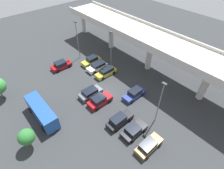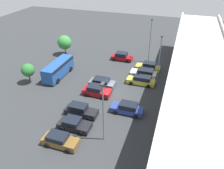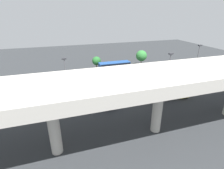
# 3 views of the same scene
# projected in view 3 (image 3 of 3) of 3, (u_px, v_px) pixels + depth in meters

# --- Properties ---
(ground_plane) EXTENTS (106.54, 106.54, 0.00)m
(ground_plane) POSITION_uv_depth(u_px,v_px,m) (121.00, 91.00, 34.30)
(ground_plane) COLOR #2D3033
(highway_overpass) EXTENTS (50.95, 7.88, 8.16)m
(highway_overpass) POSITION_uv_depth(u_px,v_px,m) (160.00, 83.00, 20.54)
(highway_overpass) COLOR #BCB7AD
(highway_overpass) RESTS_ON ground_plane
(parked_car_0) EXTENTS (2.23, 4.44, 1.67)m
(parked_car_0) POSITION_uv_depth(u_px,v_px,m) (171.00, 77.00, 39.23)
(parked_car_0) COLOR maroon
(parked_car_0) RESTS_ON ground_plane
(parked_car_1) EXTENTS (2.10, 4.61, 1.69)m
(parked_car_1) POSITION_uv_depth(u_px,v_px,m) (177.00, 90.00, 32.95)
(parked_car_1) COLOR gold
(parked_car_1) RESTS_ON ground_plane
(parked_car_2) EXTENTS (2.21, 4.69, 1.50)m
(parked_car_2) POSITION_uv_depth(u_px,v_px,m) (164.00, 91.00, 32.51)
(parked_car_2) COLOR silver
(parked_car_2) RESTS_ON ground_plane
(parked_car_3) EXTENTS (1.97, 4.85, 1.61)m
(parked_car_3) POSITION_uv_depth(u_px,v_px,m) (151.00, 94.00, 31.59)
(parked_car_3) COLOR gold
(parked_car_3) RESTS_ON ground_plane
(parked_car_4) EXTENTS (2.23, 4.39, 1.52)m
(parked_car_4) POSITION_uv_depth(u_px,v_px,m) (123.00, 83.00, 36.23)
(parked_car_4) COLOR #515660
(parked_car_4) RESTS_ON ground_plane
(parked_car_5) EXTENTS (2.24, 4.48, 1.67)m
(parked_car_5) POSITION_uv_depth(u_px,v_px,m) (111.00, 85.00, 35.40)
(parked_car_5) COLOR maroon
(parked_car_5) RESTS_ON ground_plane
(parked_car_6) EXTENTS (2.04, 4.65, 1.61)m
(parked_car_6) POSITION_uv_depth(u_px,v_px,m) (106.00, 100.00, 29.42)
(parked_car_6) COLOR navy
(parked_car_6) RESTS_ON ground_plane
(parked_car_7) EXTENTS (1.99, 4.69, 1.67)m
(parked_car_7) POSITION_uv_depth(u_px,v_px,m) (84.00, 87.00, 34.10)
(parked_car_7) COLOR black
(parked_car_7) RESTS_ON ground_plane
(parked_car_8) EXTENTS (2.23, 4.31, 1.43)m
(parked_car_8) POSITION_uv_depth(u_px,v_px,m) (70.00, 91.00, 33.00)
(parked_car_8) COLOR black
(parked_car_8) RESTS_ON ground_plane
(parked_car_9) EXTENTS (2.02, 4.38, 1.52)m
(parked_car_9) POSITION_uv_depth(u_px,v_px,m) (53.00, 92.00, 32.35)
(parked_car_9) COLOR brown
(parked_car_9) RESTS_ON ground_plane
(shuttle_bus) EXTENTS (7.81, 2.55, 2.75)m
(shuttle_bus) POSITION_uv_depth(u_px,v_px,m) (114.00, 67.00, 43.94)
(shuttle_bus) COLOR #1E478C
(shuttle_bus) RESTS_ON ground_plane
(lamp_post_near_aisle) EXTENTS (0.70, 0.35, 8.08)m
(lamp_post_near_aisle) POSITION_uv_depth(u_px,v_px,m) (66.00, 79.00, 27.40)
(lamp_post_near_aisle) COLOR slate
(lamp_post_near_aisle) RESTS_ON ground_plane
(lamp_post_mid_lot) EXTENTS (0.70, 0.35, 8.95)m
(lamp_post_mid_lot) POSITION_uv_depth(u_px,v_px,m) (196.00, 65.00, 32.93)
(lamp_post_mid_lot) COLOR slate
(lamp_post_mid_lot) RESTS_ON ground_plane
(lamp_post_by_overpass) EXTENTS (0.70, 0.35, 8.62)m
(lamp_post_by_overpass) POSITION_uv_depth(u_px,v_px,m) (168.00, 75.00, 28.11)
(lamp_post_by_overpass) COLOR slate
(lamp_post_by_overpass) RESTS_ON ground_plane
(tree_front_left) EXTENTS (3.07, 3.07, 4.39)m
(tree_front_left) POSITION_uv_depth(u_px,v_px,m) (141.00, 56.00, 49.34)
(tree_front_left) COLOR brown
(tree_front_left) RESTS_ON ground_plane
(tree_front_centre) EXTENTS (2.28, 2.28, 3.62)m
(tree_front_centre) POSITION_uv_depth(u_px,v_px,m) (97.00, 61.00, 45.73)
(tree_front_centre) COLOR brown
(tree_front_centre) RESTS_ON ground_plane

